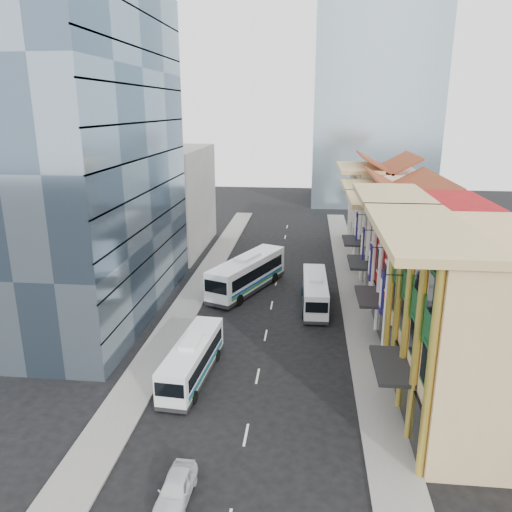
# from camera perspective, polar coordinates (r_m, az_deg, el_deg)

# --- Properties ---
(ground) EXTENTS (200.00, 200.00, 0.00)m
(ground) POSITION_cam_1_polar(r_m,az_deg,el_deg) (31.62, -1.39, -20.82)
(ground) COLOR black
(ground) RESTS_ON ground
(sidewalk_right) EXTENTS (3.00, 90.00, 0.15)m
(sidewalk_right) POSITION_cam_1_polar(r_m,az_deg,el_deg) (50.91, 11.43, -5.84)
(sidewalk_right) COLOR slate
(sidewalk_right) RESTS_ON ground
(sidewalk_left) EXTENTS (3.00, 90.00, 0.15)m
(sidewalk_left) POSITION_cam_1_polar(r_m,az_deg,el_deg) (52.02, -7.62, -5.15)
(sidewalk_left) COLOR slate
(sidewalk_left) RESTS_ON ground
(shophouse_tan) EXTENTS (8.00, 14.00, 12.00)m
(shophouse_tan) POSITION_cam_1_polar(r_m,az_deg,el_deg) (34.38, 23.75, -7.50)
(shophouse_tan) COLOR tan
(shophouse_tan) RESTS_ON ground
(shophouse_red) EXTENTS (8.00, 10.00, 12.00)m
(shophouse_red) POSITION_cam_1_polar(r_m,az_deg,el_deg) (45.20, 19.36, -1.37)
(shophouse_red) COLOR maroon
(shophouse_red) RESTS_ON ground
(shophouse_cream_near) EXTENTS (8.00, 9.00, 10.00)m
(shophouse_cream_near) POSITION_cam_1_polar(r_m,az_deg,el_deg) (54.38, 17.09, 0.69)
(shophouse_cream_near) COLOR silver
(shophouse_cream_near) RESTS_ON ground
(shophouse_cream_mid) EXTENTS (8.00, 9.00, 10.00)m
(shophouse_cream_mid) POSITION_cam_1_polar(r_m,az_deg,el_deg) (62.95, 15.61, 2.92)
(shophouse_cream_mid) COLOR silver
(shophouse_cream_mid) RESTS_ON ground
(shophouse_cream_far) EXTENTS (8.00, 12.00, 11.00)m
(shophouse_cream_far) POSITION_cam_1_polar(r_m,az_deg,el_deg) (72.99, 14.35, 5.24)
(shophouse_cream_far) COLOR silver
(shophouse_cream_far) RESTS_ON ground
(office_tower) EXTENTS (12.00, 26.00, 30.00)m
(office_tower) POSITION_cam_1_polar(r_m,az_deg,el_deg) (48.57, -19.13, 10.73)
(office_tower) COLOR #405265
(office_tower) RESTS_ON ground
(office_block_far) EXTENTS (10.00, 18.00, 14.00)m
(office_block_far) POSITION_cam_1_polar(r_m,az_deg,el_deg) (70.70, -10.03, 6.39)
(office_block_far) COLOR gray
(office_block_far) RESTS_ON ground
(bus_left_near) EXTENTS (3.05, 9.89, 3.12)m
(bus_left_near) POSITION_cam_1_polar(r_m,az_deg,el_deg) (37.60, -7.29, -11.54)
(bus_left_near) COLOR white
(bus_left_near) RESTS_ON ground
(bus_left_far) EXTENTS (7.61, 12.78, 4.05)m
(bus_left_far) POSITION_cam_1_polar(r_m,az_deg,el_deg) (54.10, -1.00, -1.94)
(bus_left_far) COLOR white
(bus_left_far) RESTS_ON ground
(bus_right) EXTENTS (2.58, 10.12, 3.23)m
(bus_right) POSITION_cam_1_polar(r_m,az_deg,el_deg) (50.31, 6.75, -4.00)
(bus_right) COLOR silver
(bus_right) RESTS_ON ground
(sedan_left) EXTENTS (1.70, 3.96, 1.33)m
(sedan_left) POSITION_cam_1_polar(r_m,az_deg,el_deg) (28.20, -9.14, -24.76)
(sedan_left) COLOR silver
(sedan_left) RESTS_ON ground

